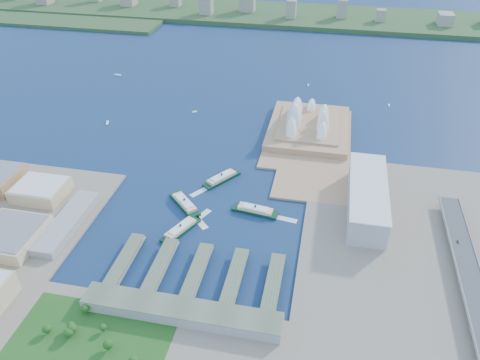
% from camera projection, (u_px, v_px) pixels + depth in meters
% --- Properties ---
extents(ground, '(3000.00, 3000.00, 0.00)m').
position_uv_depth(ground, '(203.00, 229.00, 575.09)').
color(ground, '#0E2044').
rests_on(ground, ground).
extents(east_land, '(240.00, 500.00, 3.00)m').
position_uv_depth(east_land, '(410.00, 288.00, 493.34)').
color(east_land, gray).
rests_on(east_land, ground).
extents(peninsula, '(135.00, 220.00, 3.00)m').
position_uv_depth(peninsula, '(309.00, 137.00, 766.98)').
color(peninsula, '#A57A5A').
rests_on(peninsula, ground).
extents(far_shore, '(2200.00, 260.00, 12.00)m').
position_uv_depth(far_shore, '(293.00, 15.00, 1366.33)').
color(far_shore, '#2D4926').
rests_on(far_shore, ground).
extents(opera_house, '(134.00, 180.00, 58.00)m').
position_uv_depth(opera_house, '(310.00, 115.00, 766.52)').
color(opera_house, white).
rests_on(opera_house, peninsula).
extents(toaster_building, '(45.00, 155.00, 35.00)m').
position_uv_depth(toaster_building, '(367.00, 197.00, 595.67)').
color(toaster_building, '#99999F').
rests_on(toaster_building, east_land).
extents(expressway, '(26.00, 340.00, 11.85)m').
position_uv_depth(expressway, '(474.00, 299.00, 470.98)').
color(expressway, gray).
rests_on(expressway, east_land).
extents(ferry_wharves, '(184.00, 90.00, 9.30)m').
position_uv_depth(ferry_wharves, '(197.00, 271.00, 509.31)').
color(ferry_wharves, '#4F5843').
rests_on(ferry_wharves, ground).
extents(terminal_building, '(200.00, 28.00, 12.00)m').
position_uv_depth(terminal_building, '(181.00, 312.00, 458.06)').
color(terminal_building, gray).
rests_on(terminal_building, south_land).
extents(park, '(150.00, 110.00, 16.00)m').
position_uv_depth(park, '(84.00, 344.00, 424.95)').
color(park, '#194714').
rests_on(park, south_land).
extents(far_skyline, '(1900.00, 140.00, 55.00)m').
position_uv_depth(far_skyline, '(293.00, 5.00, 1331.33)').
color(far_skyline, gray).
rests_on(far_skyline, far_shore).
extents(ferry_a, '(53.73, 54.03, 11.49)m').
position_uv_depth(ferry_a, '(184.00, 202.00, 611.88)').
color(ferry_a, black).
rests_on(ferry_a, ground).
extents(ferry_b, '(47.02, 58.34, 11.41)m').
position_uv_depth(ferry_b, '(222.00, 177.00, 661.14)').
color(ferry_b, black).
rests_on(ferry_b, ground).
extents(ferry_c, '(38.55, 59.31, 11.08)m').
position_uv_depth(ferry_c, '(181.00, 228.00, 568.77)').
color(ferry_c, black).
rests_on(ferry_c, ground).
extents(ferry_d, '(61.44, 23.74, 11.32)m').
position_uv_depth(ferry_d, '(255.00, 209.00, 600.15)').
color(ferry_d, black).
rests_on(ferry_d, ground).
extents(boat_a, '(7.58, 14.15, 2.66)m').
position_uv_depth(boat_a, '(107.00, 123.00, 809.70)').
color(boat_a, white).
rests_on(boat_a, ground).
extents(boat_b, '(8.94, 8.40, 2.46)m').
position_uv_depth(boat_b, '(194.00, 112.00, 845.78)').
color(boat_b, white).
rests_on(boat_b, ground).
extents(boat_c, '(3.52, 10.54, 2.34)m').
position_uv_depth(boat_c, '(389.00, 105.00, 868.28)').
color(boat_c, white).
rests_on(boat_c, ground).
extents(boat_d, '(16.26, 5.35, 2.69)m').
position_uv_depth(boat_d, '(117.00, 75.00, 993.91)').
color(boat_d, white).
rests_on(boat_d, ground).
extents(boat_e, '(3.83, 9.90, 2.38)m').
position_uv_depth(boat_e, '(308.00, 85.00, 948.26)').
color(boat_e, white).
rests_on(boat_e, ground).
extents(car_c, '(2.01, 4.95, 1.44)m').
position_uv_depth(car_c, '(458.00, 242.00, 532.99)').
color(car_c, slate).
rests_on(car_c, expressway).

